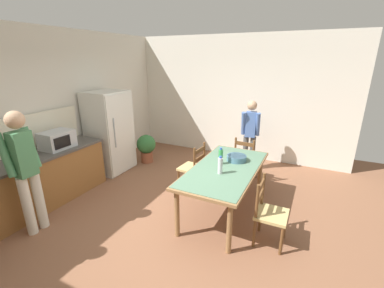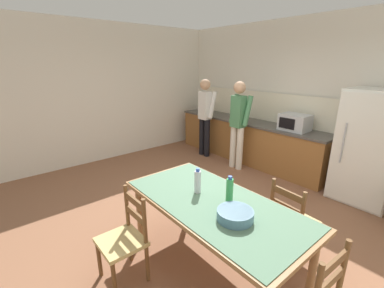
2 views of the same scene
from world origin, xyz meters
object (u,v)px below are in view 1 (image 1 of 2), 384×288
serving_bowl (237,158)px  potted_plant (146,147)px  bottle_off_centre (221,156)px  bottle_near_centre (220,165)px  refrigerator (110,132)px  person_at_counter (25,167)px  person_by_table (250,132)px  microwave (57,140)px  dining_table (225,172)px  chair_side_far_right (193,168)px  chair_side_near_left (269,213)px  chair_head_end (246,159)px

serving_bowl → potted_plant: 2.60m
bottle_off_centre → bottle_near_centre: bearing=-161.3°
refrigerator → person_at_counter: (-2.13, -0.50, 0.12)m
bottle_near_centre → person_by_table: 2.06m
microwave → potted_plant: size_ratio=0.75×
dining_table → bottle_near_centre: (-0.24, 0.00, 0.20)m
refrigerator → dining_table: size_ratio=0.89×
refrigerator → bottle_off_centre: size_ratio=6.40×
chair_side_far_right → chair_side_near_left: same height
refrigerator → potted_plant: (0.68, -0.43, -0.48)m
microwave → person_by_table: bearing=-47.0°
chair_side_far_right → person_by_table: 1.60m
person_at_counter → potted_plant: size_ratio=2.62×
refrigerator → person_by_table: 3.01m
chair_head_end → chair_side_far_right: size_ratio=1.00×
refrigerator → chair_head_end: (0.76, -2.78, -0.42)m
bottle_off_centre → potted_plant: 2.53m
chair_side_near_left → potted_plant: (1.63, 3.11, -0.06)m
refrigerator → person_by_table: (1.31, -2.71, -0.00)m
chair_side_far_right → potted_plant: bearing=-110.0°
bottle_near_centre → serving_bowl: 0.59m
microwave → chair_head_end: 3.49m
chair_head_end → chair_side_near_left: bearing=117.3°
microwave → person_at_counter: bearing=-150.1°
dining_table → potted_plant: size_ratio=2.93×
microwave → chair_head_end: (1.99, -2.80, -0.60)m
refrigerator → microwave: size_ratio=3.46×
person_at_counter → serving_bowl: bearing=-140.0°
person_by_table → microwave: bearing=-55.1°
bottle_near_centre → bottle_off_centre: size_ratio=1.00×
chair_side_near_left → serving_bowl: bearing=41.3°
microwave → bottle_off_centre: 2.80m
chair_side_near_left → person_at_counter: 3.30m
serving_bowl → person_at_counter: person_at_counter is taller
refrigerator → chair_side_near_left: refrigerator is taller
microwave → potted_plant: microwave is taller
dining_table → person_at_counter: (-1.63, 2.27, 0.29)m
microwave → bottle_near_centre: microwave is taller
bottle_off_centre → person_by_table: (1.72, -0.06, -0.03)m
chair_side_near_left → person_by_table: 2.44m
serving_bowl → chair_side_near_left: chair_side_near_left is taller
chair_side_near_left → bottle_off_centre: bearing=58.4°
chair_head_end → refrigerator: bearing=18.8°
serving_bowl → potted_plant: serving_bowl is taller
chair_side_far_right → refrigerator: bearing=-86.5°
person_at_counter → potted_plant: bearing=-88.6°
person_at_counter → potted_plant: person_at_counter is taller
bottle_near_centre → chair_head_end: 1.57m
person_at_counter → microwave: bearing=-60.1°
bottle_off_centre → chair_side_near_left: 1.13m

